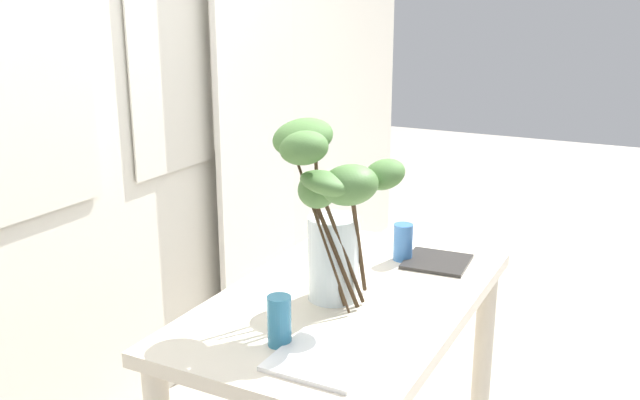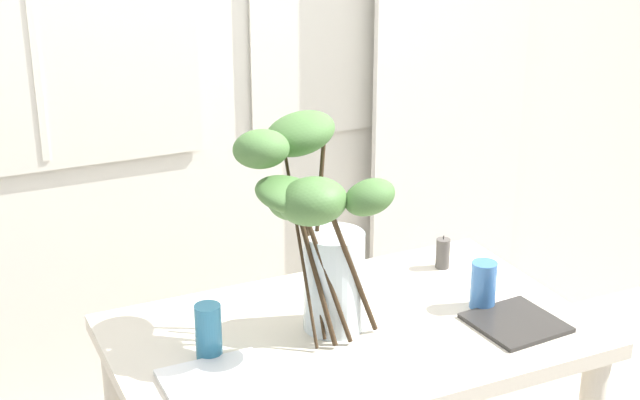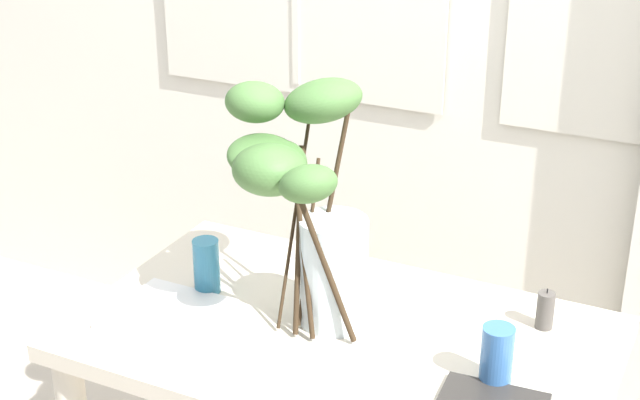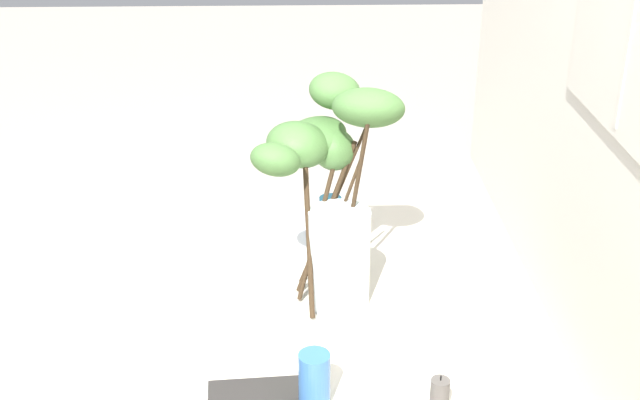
% 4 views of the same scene
% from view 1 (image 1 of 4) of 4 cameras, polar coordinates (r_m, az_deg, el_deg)
% --- Properties ---
extents(back_wall_with_windows, '(5.68, 0.14, 2.70)m').
position_cam_1_polar(back_wall_with_windows, '(2.77, -17.68, 8.45)').
color(back_wall_with_windows, silver).
rests_on(back_wall_with_windows, ground).
extents(curtain_sheer_side, '(0.66, 0.03, 2.25)m').
position_cam_1_polar(curtain_sheer_side, '(3.40, -5.16, 6.41)').
color(curtain_sheer_side, silver).
rests_on(curtain_sheer_side, ground).
extents(dining_table, '(1.29, 0.78, 0.74)m').
position_cam_1_polar(dining_table, '(2.40, 2.18, -10.37)').
color(dining_table, beige).
rests_on(dining_table, ground).
extents(vase_with_branches, '(0.37, 0.46, 0.63)m').
position_cam_1_polar(vase_with_branches, '(2.16, 0.85, -0.73)').
color(vase_with_branches, silver).
rests_on(vase_with_branches, dining_table).
extents(drinking_glass_blue_left, '(0.07, 0.07, 0.15)m').
position_cam_1_polar(drinking_glass_blue_left, '(2.01, -3.34, -9.81)').
color(drinking_glass_blue_left, teal).
rests_on(drinking_glass_blue_left, dining_table).
extents(drinking_glass_blue_right, '(0.07, 0.07, 0.14)m').
position_cam_1_polar(drinking_glass_blue_right, '(2.65, 6.78, -3.43)').
color(drinking_glass_blue_right, '#386BAD').
rests_on(drinking_glass_blue_right, dining_table).
extents(plate_square_left, '(0.26, 0.26, 0.01)m').
position_cam_1_polar(plate_square_left, '(1.95, 0.31, -12.78)').
color(plate_square_left, white).
rests_on(plate_square_left, dining_table).
extents(plate_square_right, '(0.24, 0.24, 0.01)m').
position_cam_1_polar(plate_square_right, '(2.65, 9.51, -4.97)').
color(plate_square_right, '#2D2B28').
rests_on(plate_square_right, dining_table).
extents(pillar_candle, '(0.04, 0.04, 0.11)m').
position_cam_1_polar(pillar_candle, '(2.80, 1.72, -2.75)').
color(pillar_candle, '#514C47').
rests_on(pillar_candle, dining_table).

